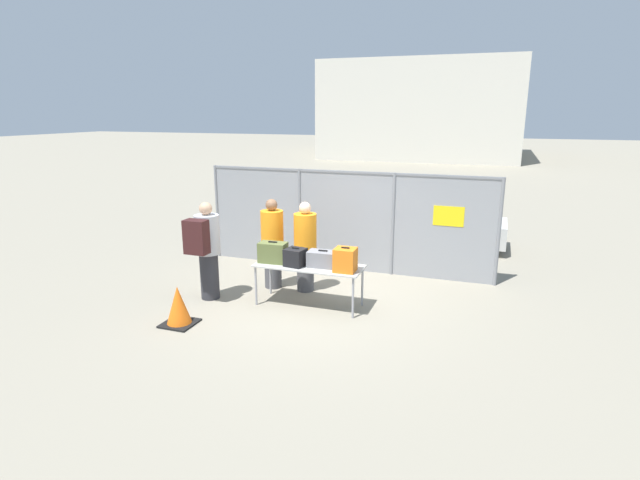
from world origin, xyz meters
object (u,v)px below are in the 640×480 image
at_px(traveler_hooded, 206,247).
at_px(suitcase_olive, 273,252).
at_px(suitcase_grey, 323,259).
at_px(traffic_cone, 178,307).
at_px(security_worker_far, 272,242).
at_px(utility_trailer, 434,229).
at_px(suitcase_orange, 345,260).
at_px(security_worker_near, 305,246).
at_px(inspection_table, 309,268).
at_px(suitcase_black, 295,257).

bearing_deg(traveler_hooded, suitcase_olive, 0.71).
height_order(suitcase_grey, traffic_cone, suitcase_grey).
distance_m(security_worker_far, traffic_cone, 2.32).
xyz_separation_m(security_worker_far, traffic_cone, (-0.69, -2.13, -0.60)).
bearing_deg(utility_trailer, suitcase_olive, -114.43).
bearing_deg(suitcase_orange, suitcase_olive, 177.27).
bearing_deg(security_worker_near, suitcase_orange, 161.32).
bearing_deg(traveler_hooded, utility_trailer, 43.12).
bearing_deg(inspection_table, traveler_hooded, -169.37).
bearing_deg(inspection_table, suitcase_orange, -8.84).
height_order(security_worker_far, utility_trailer, security_worker_far).
distance_m(traveler_hooded, utility_trailer, 6.25).
distance_m(suitcase_grey, utility_trailer, 5.05).
xyz_separation_m(inspection_table, traffic_cone, (-1.69, -1.48, -0.38)).
height_order(suitcase_black, security_worker_far, security_worker_far).
height_order(suitcase_black, suitcase_grey, suitcase_black).
height_order(inspection_table, traffic_cone, inspection_table).
distance_m(suitcase_olive, suitcase_orange, 1.36).
height_order(suitcase_orange, security_worker_far, security_worker_far).
distance_m(suitcase_black, traveler_hooded, 1.65).
bearing_deg(traveler_hooded, security_worker_near, 20.54).
distance_m(inspection_table, security_worker_near, 0.79).
height_order(suitcase_olive, traveler_hooded, traveler_hooded).
height_order(suitcase_olive, suitcase_grey, suitcase_olive).
relative_size(suitcase_olive, suitcase_grey, 0.94).
bearing_deg(traveler_hooded, security_worker_far, 35.97).
relative_size(suitcase_olive, utility_trailer, 0.11).
distance_m(inspection_table, security_worker_far, 1.21).
relative_size(inspection_table, security_worker_far, 1.09).
xyz_separation_m(inspection_table, security_worker_far, (-1.00, 0.65, 0.22)).
bearing_deg(security_worker_far, security_worker_near, -150.00).
distance_m(suitcase_grey, traffic_cone, 2.52).
xyz_separation_m(suitcase_black, security_worker_near, (-0.12, 0.79, -0.00)).
bearing_deg(suitcase_grey, security_worker_far, 153.01).
relative_size(suitcase_olive, traveler_hooded, 0.28).
relative_size(suitcase_black, suitcase_grey, 0.70).
xyz_separation_m(suitcase_black, traffic_cone, (-1.48, -1.37, -0.59)).
bearing_deg(security_worker_far, utility_trailer, -94.05).
bearing_deg(security_worker_near, utility_trailer, -95.36).
bearing_deg(security_worker_far, suitcase_black, 163.33).
xyz_separation_m(suitcase_olive, security_worker_far, (-0.33, 0.69, -0.02)).
relative_size(suitcase_grey, utility_trailer, 0.12).
bearing_deg(suitcase_grey, suitcase_black, -165.63).
bearing_deg(suitcase_olive, suitcase_black, -7.86).
bearing_deg(suitcase_black, traveler_hooded, -171.65).
height_order(suitcase_orange, security_worker_near, security_worker_near).
height_order(suitcase_grey, security_worker_near, security_worker_near).
distance_m(inspection_table, suitcase_orange, 0.75).
xyz_separation_m(suitcase_orange, security_worker_far, (-1.69, 0.76, -0.04)).
height_order(suitcase_olive, suitcase_black, suitcase_olive).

